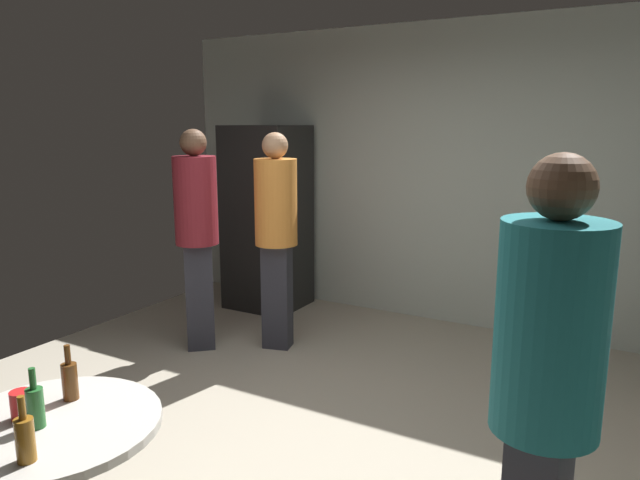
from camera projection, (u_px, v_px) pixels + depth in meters
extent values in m
cube|color=#B2A893|center=(278.00, 456.00, 3.38)|extent=(5.20, 5.20, 0.10)
cube|color=beige|center=(436.00, 176.00, 5.35)|extent=(5.32, 0.06, 2.70)
cube|color=black|center=(267.00, 218.00, 5.83)|extent=(0.70, 0.65, 1.80)
cube|color=#262628|center=(265.00, 215.00, 5.42)|extent=(0.03, 0.03, 0.60)
cylinder|color=beige|center=(52.00, 426.00, 2.20)|extent=(0.80, 0.80, 0.03)
cylinder|color=#8C5919|center=(25.00, 440.00, 1.93)|extent=(0.06, 0.06, 0.15)
cylinder|color=#8C5919|center=(22.00, 408.00, 1.91)|extent=(0.02, 0.02, 0.08)
cylinder|color=#593314|center=(70.00, 382.00, 2.36)|extent=(0.06, 0.06, 0.15)
cylinder|color=#593314|center=(67.00, 355.00, 2.34)|extent=(0.02, 0.02, 0.08)
cylinder|color=#26662D|center=(36.00, 408.00, 2.14)|extent=(0.06, 0.06, 0.15)
cylinder|color=#26662D|center=(32.00, 379.00, 2.12)|extent=(0.02, 0.02, 0.08)
cylinder|color=red|center=(22.00, 405.00, 2.21)|extent=(0.08, 0.08, 0.11)
cube|color=#2D2D38|center=(200.00, 296.00, 4.78)|extent=(0.28, 0.27, 0.88)
cylinder|color=maroon|center=(196.00, 201.00, 4.63)|extent=(0.48, 0.48, 0.69)
sphere|color=brown|center=(193.00, 142.00, 4.54)|extent=(0.21, 0.21, 0.21)
cube|color=#2D2D38|center=(277.00, 296.00, 4.81)|extent=(0.26, 0.22, 0.86)
cylinder|color=orange|center=(276.00, 202.00, 4.66)|extent=(0.42, 0.42, 0.68)
sphere|color=tan|center=(275.00, 145.00, 4.57)|extent=(0.21, 0.21, 0.21)
cylinder|color=#1E727A|center=(551.00, 329.00, 1.83)|extent=(0.38, 0.38, 0.68)
sphere|color=brown|center=(562.00, 187.00, 1.74)|extent=(0.20, 0.20, 0.20)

